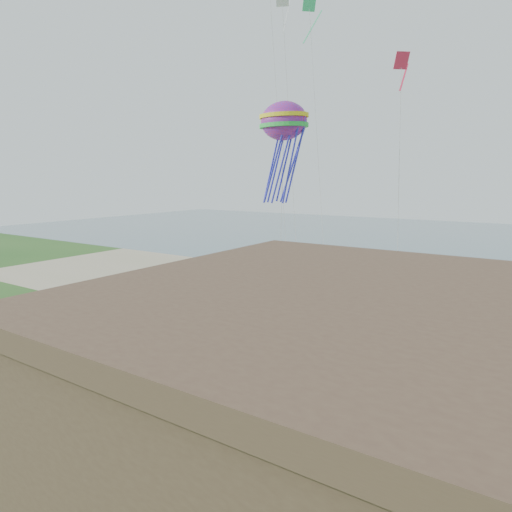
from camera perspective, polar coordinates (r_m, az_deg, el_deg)
name	(u,v)px	position (r m, az deg, el deg)	size (l,w,h in m)	color
ground	(89,442)	(19.03, -20.13, -21.00)	(160.00, 160.00, 0.00)	#2A5A1E
sand_beach	(336,305)	(35.45, 9.93, -6.04)	(72.00, 20.00, 0.02)	tan
ocean	(452,240)	(77.14, 23.29, 1.81)	(160.00, 68.00, 0.02)	slate
chainlink_fence	(197,371)	(22.36, -7.39, -14.07)	(36.20, 0.20, 1.25)	brown
motel_deck	(505,493)	(17.09, 28.72, -24.50)	(15.00, 2.00, 0.50)	brown
picnic_table	(329,430)	(18.15, 9.10, -20.73)	(1.79, 1.36, 0.76)	brown
octopus_kite	(283,150)	(29.64, 3.44, 13.12)	(3.33, 2.35, 6.85)	red
kite_white	(282,8)	(35.31, 3.30, 28.58)	(1.05, 0.70, 2.28)	silver
kite_red	(401,69)	(29.28, 17.69, 21.42)	(0.96, 0.70, 1.84)	#DE274B
kite_green	(309,17)	(36.55, 6.66, 27.58)	(1.11, 0.70, 2.94)	#35CA7A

